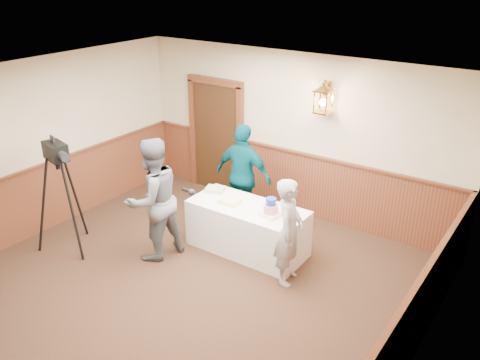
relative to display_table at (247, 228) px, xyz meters
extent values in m
plane|color=black|center=(-0.15, -1.90, -0.38)|extent=(7.00, 7.00, 0.00)
cube|color=#C1B190|center=(-0.15, 1.60, 1.02)|extent=(6.00, 0.02, 2.80)
cube|color=#C1B190|center=(-3.15, -1.90, 1.02)|extent=(0.02, 7.00, 2.80)
cube|color=#C1B190|center=(2.85, -1.90, 1.02)|extent=(0.02, 7.00, 2.80)
cube|color=white|center=(-0.15, -1.90, 2.42)|extent=(6.00, 7.00, 0.02)
cube|color=#572719|center=(-0.15, 1.58, 0.18)|extent=(5.98, 0.04, 1.10)
cube|color=#572719|center=(-3.13, -1.90, 0.18)|extent=(0.04, 6.98, 1.10)
cube|color=#572917|center=(-0.15, 1.56, 0.75)|extent=(5.98, 0.07, 0.04)
cube|color=black|center=(-1.75, 1.55, 0.68)|extent=(1.00, 0.06, 2.10)
cube|color=white|center=(0.00, 0.00, 0.00)|extent=(1.80, 0.80, 0.75)
cube|color=#FAF4C3|center=(0.44, -0.06, 0.40)|extent=(0.31, 0.31, 0.05)
cylinder|color=red|center=(0.44, -0.06, 0.49)|extent=(0.21, 0.21, 0.12)
cylinder|color=#1D3B96|center=(0.44, -0.06, 0.60)|extent=(0.15, 0.15, 0.10)
cube|color=#D8DE85|center=(-0.28, -0.07, 0.41)|extent=(0.30, 0.23, 0.06)
cube|color=#9ED092|center=(-0.72, 0.14, 0.41)|extent=(0.35, 0.31, 0.07)
imported|color=#595E64|center=(-1.05, -0.91, 0.56)|extent=(0.88, 1.03, 1.86)
cylinder|color=black|center=(-0.11, -1.23, 1.08)|extent=(0.23, 0.13, 0.09)
sphere|color=black|center=(0.02, -1.28, 1.10)|extent=(0.08, 0.08, 0.08)
imported|color=#9A9A9E|center=(0.91, -0.35, 0.39)|extent=(0.52, 0.64, 1.54)
imported|color=#03404C|center=(-0.54, 0.68, 0.50)|extent=(1.04, 0.46, 1.75)
cube|color=black|center=(-2.31, -1.53, 1.23)|extent=(0.47, 0.33, 0.25)
cylinder|color=black|center=(-2.04, -1.60, 1.23)|extent=(0.20, 0.16, 0.13)
camera|label=1|loc=(3.77, -5.65, 3.77)|focal=38.00mm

